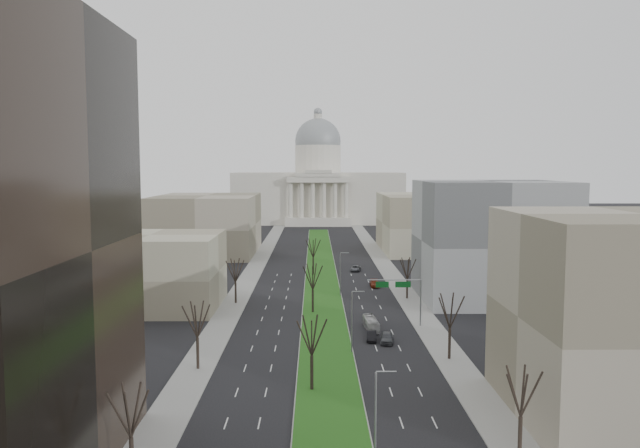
{
  "coord_description": "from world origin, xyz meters",
  "views": [
    {
      "loc": [
        -1.65,
        -32.94,
        26.97
      ],
      "look_at": [
        -0.43,
        105.48,
        14.13
      ],
      "focal_mm": 35.0,
      "sensor_mm": 36.0,
      "label": 1
    }
  ],
  "objects": [
    {
      "name": "tree_median_a",
      "position": [
        -2.0,
        40.0,
        7.0
      ],
      "size": [
        5.4,
        5.4,
        9.72
      ],
      "color": "black",
      "rests_on": "ground"
    },
    {
      "name": "car_black",
      "position": [
        7.19,
        61.77,
        0.72
      ],
      "size": [
        1.84,
        4.45,
        1.43
      ],
      "primitive_type": "imported",
      "rotation": [
        0.0,
        0.0,
        -0.08
      ],
      "color": "black",
      "rests_on": "ground"
    },
    {
      "name": "tree_left_far",
      "position": [
        -17.2,
        88.0,
        6.84
      ],
      "size": [
        5.28,
        5.28,
        9.5
      ],
      "color": "black",
      "rests_on": "ground"
    },
    {
      "name": "streetlamp_median_b",
      "position": [
        3.76,
        55.0,
        4.81
      ],
      "size": [
        1.9,
        0.2,
        9.16
      ],
      "color": "gray",
      "rests_on": "ground"
    },
    {
      "name": "tree_median_c",
      "position": [
        -2.0,
        120.0,
        7.0
      ],
      "size": [
        5.4,
        5.4,
        9.72
      ],
      "color": "black",
      "rests_on": "ground"
    },
    {
      "name": "sidewalk_right",
      "position": [
        17.5,
        95.0,
        0.07
      ],
      "size": [
        5.0,
        330.0,
        0.15
      ],
      "primitive_type": "cube",
      "color": "gray",
      "rests_on": "ground"
    },
    {
      "name": "sidewalk_left",
      "position": [
        -17.5,
        95.0,
        0.07
      ],
      "size": [
        5.0,
        330.0,
        0.15
      ],
      "primitive_type": "cube",
      "color": "gray",
      "rests_on": "ground"
    },
    {
      "name": "car_grey_far",
      "position": [
        8.97,
        126.08,
        0.7
      ],
      "size": [
        3.08,
        5.31,
        1.39
      ],
      "primitive_type": "imported",
      "rotation": [
        0.0,
        0.0,
        -0.16
      ],
      "color": "#575A60",
      "rests_on": "ground"
    },
    {
      "name": "building_grey_right",
      "position": [
        34.0,
        92.0,
        12.0
      ],
      "size": [
        28.0,
        26.0,
        24.0
      ],
      "primitive_type": "cube",
      "color": "slate",
      "rests_on": "ground"
    },
    {
      "name": "tree_right_near",
      "position": [
        17.2,
        22.0,
        6.69
      ],
      "size": [
        5.16,
        5.16,
        9.29
      ],
      "color": "black",
      "rests_on": "ground"
    },
    {
      "name": "median",
      "position": [
        0.0,
        118.99,
        0.1
      ],
      "size": [
        8.0,
        222.03,
        0.2
      ],
      "color": "#999993",
      "rests_on": "ground"
    },
    {
      "name": "building_far_right",
      "position": [
        35.0,
        165.0,
        9.0
      ],
      "size": [
        30.0,
        40.0,
        18.0
      ],
      "primitive_type": "cube",
      "color": "gray",
      "rests_on": "ground"
    },
    {
      "name": "car_grey_near",
      "position": [
        9.45,
        60.44,
        0.8
      ],
      "size": [
        2.56,
        4.95,
        1.61
      ],
      "primitive_type": "imported",
      "rotation": [
        0.0,
        0.0,
        -0.14
      ],
      "color": "#45474C",
      "rests_on": "ground"
    },
    {
      "name": "mast_arm_signs",
      "position": [
        13.49,
        70.03,
        6.11
      ],
      "size": [
        9.12,
        0.24,
        8.09
      ],
      "color": "gray",
      "rests_on": "ground"
    },
    {
      "name": "ground",
      "position": [
        0.0,
        120.0,
        0.0
      ],
      "size": [
        600.0,
        600.0,
        0.0
      ],
      "primitive_type": "plane",
      "color": "black",
      "rests_on": "ground"
    },
    {
      "name": "box_van",
      "position": [
        7.68,
        68.07,
        1.03
      ],
      "size": [
        2.26,
        7.52,
        2.07
      ],
      "primitive_type": "imported",
      "rotation": [
        0.0,
        0.0,
        0.07
      ],
      "color": "silver",
      "rests_on": "ground"
    },
    {
      "name": "streetlamp_median_a",
      "position": [
        3.76,
        20.0,
        4.81
      ],
      "size": [
        1.9,
        0.2,
        9.16
      ],
      "color": "gray",
      "rests_on": "ground"
    },
    {
      "name": "tree_left_mid",
      "position": [
        -17.2,
        48.0,
        7.0
      ],
      "size": [
        5.4,
        5.4,
        9.72
      ],
      "color": "black",
      "rests_on": "ground"
    },
    {
      "name": "tree_right_far",
      "position": [
        17.2,
        92.0,
        6.53
      ],
      "size": [
        5.04,
        5.04,
        9.07
      ],
      "color": "black",
      "rests_on": "ground"
    },
    {
      "name": "tree_left_near",
      "position": [
        -17.2,
        18.0,
        6.61
      ],
      "size": [
        5.1,
        5.1,
        9.18
      ],
      "color": "black",
      "rests_on": "ground"
    },
    {
      "name": "capitol",
      "position": [
        0.0,
        269.59,
        16.31
      ],
      "size": [
        80.0,
        46.0,
        55.0
      ],
      "color": "beige",
      "rests_on": "ground"
    },
    {
      "name": "streetlamp_median_c",
      "position": [
        3.76,
        95.0,
        4.81
      ],
      "size": [
        1.9,
        0.2,
        9.16
      ],
      "color": "gray",
      "rests_on": "ground"
    },
    {
      "name": "tree_right_mid",
      "position": [
        17.2,
        52.0,
        7.16
      ],
      "size": [
        5.52,
        5.52,
        9.94
      ],
      "color": "black",
      "rests_on": "ground"
    },
    {
      "name": "car_red",
      "position": [
        11.86,
        104.91,
        0.72
      ],
      "size": [
        2.06,
        4.99,
        1.45
      ],
      "primitive_type": "imported",
      "rotation": [
        0.0,
        0.0,
        -0.01
      ],
      "color": "maroon",
      "rests_on": "ground"
    },
    {
      "name": "building_far_left",
      "position": [
        -35.0,
        160.0,
        9.0
      ],
      "size": [
        30.0,
        40.0,
        18.0
      ],
      "primitive_type": "cube",
      "color": "gray",
      "rests_on": "ground"
    },
    {
      "name": "building_tan_right",
      "position": [
        33.0,
        32.0,
        11.0
      ],
      "size": [
        26.0,
        24.0,
        22.0
      ],
      "primitive_type": "cube",
      "color": "gray",
      "rests_on": "ground"
    },
    {
      "name": "building_beige_left",
      "position": [
        -33.0,
        85.0,
        7.0
      ],
      "size": [
        26.0,
        22.0,
        14.0
      ],
      "primitive_type": "cube",
      "color": "gray",
      "rests_on": "ground"
    },
    {
      "name": "tree_median_b",
      "position": [
        -2.0,
        80.0,
        7.0
      ],
      "size": [
        5.4,
        5.4,
        9.72
      ],
      "color": "black",
      "rests_on": "ground"
    }
  ]
}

